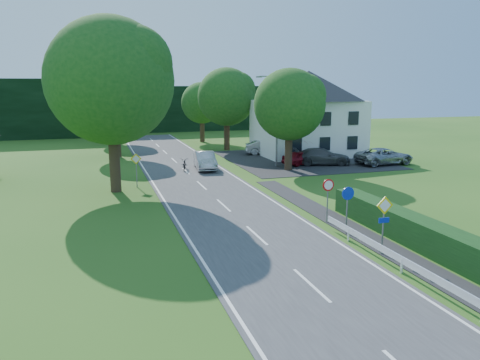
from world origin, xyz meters
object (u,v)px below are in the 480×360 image
object	(u,v)px
parked_car_grey	(322,156)
parasol	(301,149)
parked_car_silver_b	(384,156)
moving_car	(205,160)
motorcycle	(185,164)
streetlight	(276,116)
parked_car_red	(302,158)
parked_car_silver_a	(268,147)

from	to	relation	value
parked_car_grey	parasol	world-z (taller)	parasol
parked_car_silver_b	parasol	size ratio (longest dim) A/B	2.34
moving_car	motorcycle	world-z (taller)	moving_car
motorcycle	parked_car_silver_b	world-z (taller)	parked_car_silver_b
streetlight	parked_car_red	world-z (taller)	streetlight
parked_car_red	motorcycle	bearing A→B (deg)	74.97
motorcycle	parked_car_silver_b	bearing A→B (deg)	5.20
parked_car_red	parked_car_silver_b	size ratio (longest dim) A/B	0.71
moving_car	parked_car_red	xyz separation A→B (m)	(8.97, -0.42, -0.10)
moving_car	parasol	xyz separation A→B (m)	(10.02, 2.17, 0.28)
moving_car	parked_car_silver_a	distance (m)	10.57
parked_car_silver_b	motorcycle	bearing A→B (deg)	78.38
motorcycle	parked_car_red	size ratio (longest dim) A/B	0.53
motorcycle	parasol	distance (m)	11.95
parked_car_red	parked_car_grey	world-z (taller)	parked_car_grey
streetlight	parked_car_red	size ratio (longest dim) A/B	2.09
streetlight	parked_car_silver_a	xyz separation A→B (m)	(1.96, 7.00, -3.66)
streetlight	parked_car_grey	size ratio (longest dim) A/B	1.56
moving_car	parked_car_silver_b	world-z (taller)	moving_car
streetlight	parked_car_red	bearing A→B (deg)	-0.31
parasol	moving_car	bearing A→B (deg)	-167.80
streetlight	motorcycle	bearing A→B (deg)	175.92
streetlight	parked_car_silver_b	size ratio (longest dim) A/B	1.48
parked_car_silver_b	parasol	world-z (taller)	parasol
moving_car	parked_car_silver_b	size ratio (longest dim) A/B	0.85
moving_car	parked_car_silver_b	bearing A→B (deg)	-2.46
parked_car_grey	parasol	xyz separation A→B (m)	(-0.71, 2.99, 0.29)
moving_car	motorcycle	bearing A→B (deg)	-179.43
streetlight	motorcycle	world-z (taller)	streetlight
parasol	parked_car_red	bearing A→B (deg)	-112.16
moving_car	parked_car_silver_a	xyz separation A→B (m)	(8.26, 6.59, 0.01)
streetlight	parasol	distance (m)	5.65
moving_car	parked_car_grey	distance (m)	10.76
moving_car	parked_car_silver_b	xyz separation A→B (m)	(16.24, -2.41, -0.01)
motorcycle	parked_car_grey	xyz separation A→B (m)	(12.48, -0.99, 0.21)
parked_car_silver_a	parked_car_silver_b	xyz separation A→B (m)	(7.98, -9.00, -0.01)
parked_car_red	parasol	xyz separation A→B (m)	(1.06, 2.59, 0.39)
motorcycle	parked_car_silver_b	distance (m)	18.17
parked_car_grey	parked_car_silver_b	xyz separation A→B (m)	(5.51, -1.58, 0.01)
parked_car_silver_a	parked_car_red	bearing A→B (deg)	-158.38
streetlight	parked_car_grey	world-z (taller)	streetlight
parked_car_silver_a	parasol	bearing A→B (deg)	-142.41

